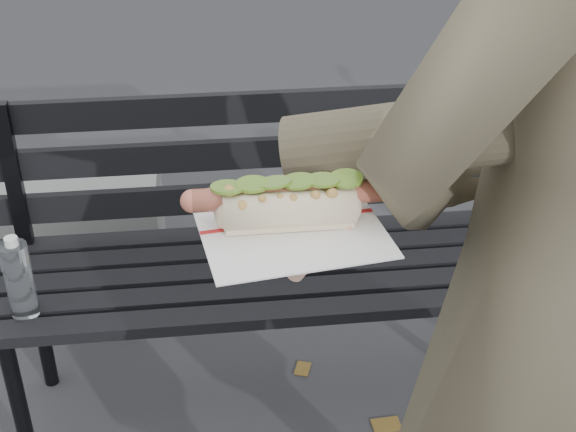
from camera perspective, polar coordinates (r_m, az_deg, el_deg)
name	(u,v)px	position (r m, az deg, el deg)	size (l,w,h in m)	color
park_bench	(274,238)	(2.08, -1.04, -1.55)	(1.50, 0.44, 0.88)	black
person	(556,307)	(1.18, 18.54, -6.12)	(0.70, 0.46, 1.92)	brown
held_hotdog	(446,149)	(0.94, 11.15, 4.68)	(0.62, 0.32, 0.20)	brown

